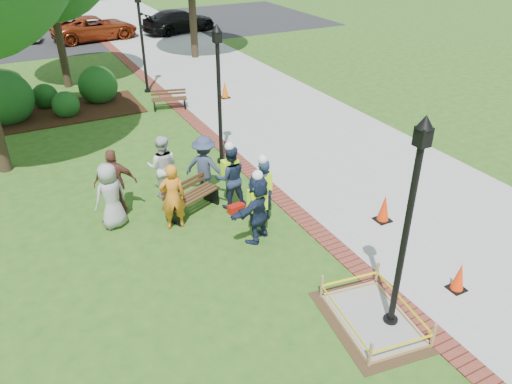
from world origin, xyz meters
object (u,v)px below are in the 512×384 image
wet_concrete_pad (374,311)px  hivis_worker_b (262,188)px  bench_near (192,203)px  hivis_worker_a (257,206)px  lamp_near (409,214)px  cone_front (459,278)px  hivis_worker_c (230,175)px

wet_concrete_pad → hivis_worker_b: bearing=92.4°
bench_near → hivis_worker_b: 1.98m
wet_concrete_pad → hivis_worker_a: hivis_worker_a is taller
wet_concrete_pad → lamp_near: lamp_near is taller
lamp_near → hivis_worker_b: lamp_near is taller
bench_near → hivis_worker_b: hivis_worker_b is taller
bench_near → wet_concrete_pad: bearing=-73.2°
lamp_near → hivis_worker_b: size_ratio=2.31×
wet_concrete_pad → bench_near: 5.64m
bench_near → cone_front: bench_near is taller
lamp_near → bench_near: bearing=108.9°
cone_front → hivis_worker_c: (-2.76, 5.29, 0.61)m
bench_near → hivis_worker_a: 2.21m
hivis_worker_a → hivis_worker_b: 0.88m
lamp_near → wet_concrete_pad: bearing=145.4°
hivis_worker_c → bench_near: bearing=168.5°
hivis_worker_a → hivis_worker_b: hivis_worker_a is taller
hivis_worker_a → cone_front: bearing=-51.9°
wet_concrete_pad → hivis_worker_c: bearing=96.7°
lamp_near → hivis_worker_a: lamp_near is taller
bench_near → hivis_worker_c: (1.02, -0.21, 0.67)m
hivis_worker_a → bench_near: bearing=116.5°
hivis_worker_a → lamp_near: bearing=-75.4°
bench_near → hivis_worker_c: size_ratio=0.87×
wet_concrete_pad → hivis_worker_c: (-0.61, 5.19, 0.71)m
bench_near → cone_front: size_ratio=2.44×
lamp_near → hivis_worker_a: 4.14m
cone_front → wet_concrete_pad: bearing=177.3°
bench_near → hivis_worker_b: bearing=-38.8°
wet_concrete_pad → bench_near: bench_near is taller
hivis_worker_a → hivis_worker_c: bearing=87.4°
lamp_near → hivis_worker_b: (-0.45, 4.42, -1.56)m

